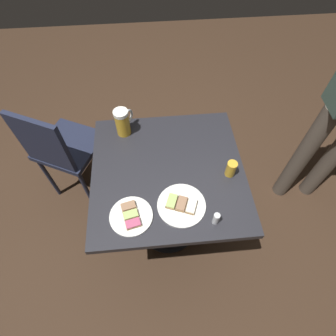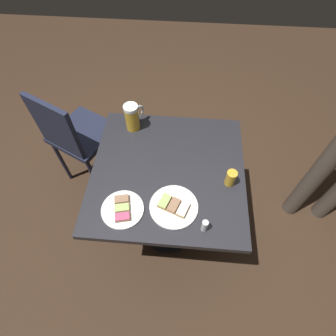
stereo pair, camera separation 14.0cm
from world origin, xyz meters
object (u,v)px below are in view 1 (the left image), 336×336
(plate_near, at_px, (131,216))
(plate_far, at_px, (181,205))
(salt_shaker, at_px, (216,219))
(beer_glass_small, at_px, (231,169))
(beer_mug, at_px, (123,122))
(cafe_chair, at_px, (62,148))

(plate_near, distance_m, plate_far, 0.25)
(salt_shaker, bearing_deg, plate_near, 170.70)
(beer_glass_small, bearing_deg, plate_far, -149.50)
(plate_near, relative_size, plate_far, 0.87)
(beer_mug, bearing_deg, beer_glass_small, -32.42)
(plate_near, bearing_deg, salt_shaker, -9.30)
(beer_glass_small, bearing_deg, cafe_chair, 157.06)
(plate_near, xyz_separation_m, cafe_chair, (-0.47, 0.61, -0.20))
(plate_far, relative_size, cafe_chair, 0.26)
(plate_near, xyz_separation_m, salt_shaker, (0.39, -0.06, 0.03))
(plate_near, distance_m, salt_shaker, 0.40)
(plate_near, bearing_deg, plate_far, 8.16)
(beer_mug, distance_m, cafe_chair, 0.52)
(beer_mug, relative_size, cafe_chair, 0.18)
(plate_near, relative_size, cafe_chair, 0.23)
(cafe_chair, bearing_deg, beer_mug, 17.10)
(plate_near, distance_m, beer_glass_small, 0.56)
(beer_glass_small, relative_size, cafe_chair, 0.10)
(plate_far, height_order, beer_glass_small, beer_glass_small)
(plate_near, height_order, beer_glass_small, beer_glass_small)
(plate_far, bearing_deg, cafe_chair, 140.86)
(plate_near, height_order, beer_mug, beer_mug)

